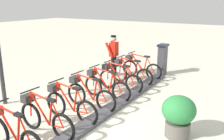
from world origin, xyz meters
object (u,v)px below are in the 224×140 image
Objects in this scene: bike_docked_3 at (105,86)px; bike_docked_7 at (12,133)px; payment_kiosk at (162,59)px; bike_docked_1 at (130,73)px; bike_docked_0 at (140,68)px; bike_docked_4 at (89,94)px; worker_near_rack at (114,54)px; bike_docked_5 at (69,104)px; bike_docked_6 at (44,117)px; planter_bush at (178,114)px; bike_docked_2 at (118,79)px.

bike_docked_3 is 3.40m from bike_docked_7.
bike_docked_1 is at bearing 72.37° from payment_kiosk.
bike_docked_4 is (0.00, 3.40, 0.00)m from bike_docked_0.
worker_near_rack is at bearing 12.07° from bike_docked_0.
bike_docked_1 is at bearing -90.00° from bike_docked_5.
bike_docked_5 is at bearing -90.00° from bike_docked_6.
bike_docked_1 is 1.00× the size of bike_docked_6.
bike_docked_0 is 1.00× the size of bike_docked_5.
bike_docked_6 reaches higher than planter_bush.
payment_kiosk is 2.05m from worker_near_rack.
bike_docked_0 is 1.70m from bike_docked_2.
bike_docked_5 is 0.85m from bike_docked_6.
bike_docked_2 is 1.00× the size of bike_docked_3.
bike_docked_3 is at bearing -90.00° from bike_docked_4.
bike_docked_4 is at bearing 90.00° from bike_docked_0.
payment_kiosk reaches higher than bike_docked_3.
bike_docked_1 is at bearing -90.00° from bike_docked_6.
bike_docked_1 is at bearing 150.39° from worker_near_rack.
bike_docked_1 is (0.57, 1.80, -0.24)m from payment_kiosk.
bike_docked_5 is at bearing 90.00° from bike_docked_2.
payment_kiosk is 0.74× the size of bike_docked_1.
bike_docked_2 is 1.77× the size of planter_bush.
bike_docked_3 is 1.00× the size of bike_docked_5.
bike_docked_2 is 1.00× the size of bike_docked_5.
bike_docked_1 is (0.00, 0.85, 0.00)m from bike_docked_0.
bike_docked_0 reaches higher than planter_bush.
bike_docked_7 is (0.57, 6.90, -0.24)m from payment_kiosk.
bike_docked_1 is 5.10m from bike_docked_7.
bike_docked_7 is at bearing 41.88° from planter_bush.
bike_docked_2 is 1.00× the size of bike_docked_6.
planter_bush is (-2.64, 1.88, 0.11)m from bike_docked_2.
worker_near_rack is (1.09, -3.17, 0.48)m from bike_docked_4.
bike_docked_0 is 4.25m from bike_docked_5.
bike_docked_3 is 1.70m from bike_docked_5.
bike_docked_4 is 1.00× the size of bike_docked_6.
payment_kiosk reaches higher than bike_docked_0.
bike_docked_5 is (0.00, 4.25, 0.00)m from bike_docked_0.
worker_near_rack is (1.09, -4.02, 0.48)m from bike_docked_5.
payment_kiosk is at bearing -65.42° from planter_bush.
payment_kiosk reaches higher than bike_docked_6.
bike_docked_0 is 1.00× the size of bike_docked_7.
planter_bush is (-2.64, -0.67, 0.11)m from bike_docked_5.
bike_docked_5 is 1.04× the size of worker_near_rack.
bike_docked_7 is at bearing 90.00° from bike_docked_6.
bike_docked_0 and bike_docked_2 have the same top height.
bike_docked_2 is at bearing 90.00° from bike_docked_1.
bike_docked_0 is 1.00× the size of bike_docked_2.
bike_docked_4 is at bearing -90.00° from bike_docked_5.
bike_docked_0 and bike_docked_1 have the same top height.
bike_docked_2 is 1.00× the size of bike_docked_4.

